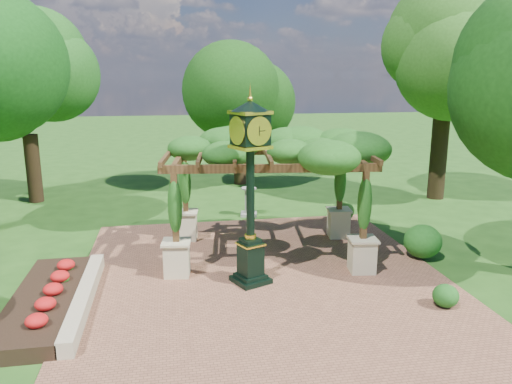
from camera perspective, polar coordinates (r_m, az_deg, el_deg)
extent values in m
plane|color=#1E4714|center=(12.78, 1.98, -12.22)|extent=(120.00, 120.00, 0.00)
cube|color=brown|center=(13.66, 1.11, -10.37)|extent=(10.00, 12.00, 0.04)
cube|color=#C6B793|center=(13.10, -19.02, -11.36)|extent=(0.35, 5.00, 0.40)
cube|color=red|center=(13.29, -22.92, -11.44)|extent=(1.50, 5.00, 0.36)
cube|color=black|center=(13.66, -0.62, -9.98)|extent=(1.14, 1.14, 0.13)
cube|color=black|center=(13.45, -0.63, -7.69)|extent=(0.71, 0.71, 0.97)
cube|color=yellow|center=(13.30, -0.63, -5.95)|extent=(0.80, 0.80, 0.04)
cylinder|color=black|center=(12.90, -0.65, -0.04)|extent=(0.29, 0.29, 2.49)
cube|color=black|center=(12.63, -0.67, 7.14)|extent=(1.00, 1.00, 0.76)
cylinder|color=white|center=(12.31, 0.34, 6.98)|extent=(0.61, 0.29, 0.65)
cone|color=black|center=(12.58, -0.67, 9.83)|extent=(1.29, 1.29, 0.27)
sphere|color=yellow|center=(12.57, -0.68, 10.57)|extent=(0.15, 0.15, 0.15)
cube|color=beige|center=(14.15, -9.02, -7.56)|extent=(0.76, 0.76, 0.94)
cube|color=#50351B|center=(13.70, -9.25, -1.73)|extent=(0.19, 0.19, 1.93)
cube|color=beige|center=(14.54, 12.02, -7.11)|extent=(0.76, 0.76, 0.94)
cube|color=#50351B|center=(14.10, 12.30, -1.44)|extent=(0.19, 0.19, 1.93)
cube|color=beige|center=(17.09, -7.96, -3.85)|extent=(0.76, 0.76, 0.94)
cube|color=#50351B|center=(16.72, -8.12, 1.03)|extent=(0.19, 0.19, 1.93)
cube|color=beige|center=(17.42, 9.41, -3.57)|extent=(0.76, 0.76, 0.94)
cube|color=#50351B|center=(17.05, 9.60, 1.21)|extent=(0.19, 0.19, 1.93)
cube|color=#50351B|center=(13.42, 1.72, 2.71)|extent=(6.02, 0.88, 0.23)
cube|color=#50351B|center=(16.50, 0.84, 4.69)|extent=(6.02, 0.88, 0.23)
ellipsoid|color=#1D5117|center=(14.92, 1.24, 4.87)|extent=(6.46, 4.46, 1.04)
cube|color=gray|center=(20.01, -0.82, -2.53)|extent=(0.74, 0.74, 0.11)
cylinder|color=gray|center=(19.88, -0.83, -1.09)|extent=(0.38, 0.38, 1.03)
cylinder|color=gray|center=(19.75, -0.83, 0.43)|extent=(0.70, 0.70, 0.06)
ellipsoid|color=#195117|center=(13.06, 20.85, -11.02)|extent=(0.80, 0.80, 0.56)
ellipsoid|color=#1D5819|center=(16.08, 18.52, -5.37)|extent=(1.28, 1.28, 1.02)
ellipsoid|color=#2B5919|center=(19.41, 9.99, -2.18)|extent=(0.98, 0.98, 0.72)
cylinder|color=#312113|center=(23.98, -24.09, 2.48)|extent=(0.63, 0.63, 2.99)
ellipsoid|color=#1C4E16|center=(23.64, -24.99, 11.70)|extent=(3.90, 3.90, 4.73)
cylinder|color=#382816|center=(25.62, -1.84, 4.05)|extent=(0.63, 0.63, 2.82)
ellipsoid|color=#13390E|center=(25.30, -1.90, 12.22)|extent=(4.25, 4.25, 4.46)
cylinder|color=black|center=(23.93, 20.12, 3.76)|extent=(0.74, 0.74, 3.77)
ellipsoid|color=#285618|center=(23.69, 21.08, 15.43)|extent=(4.67, 4.67, 5.96)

